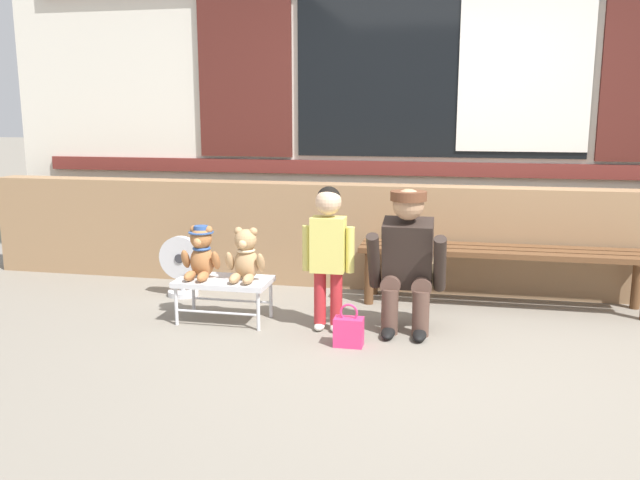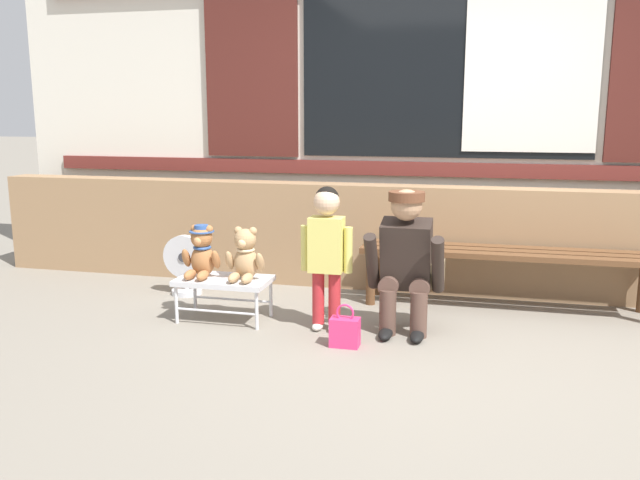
{
  "view_description": "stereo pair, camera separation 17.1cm",
  "coord_description": "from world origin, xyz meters",
  "px_view_note": "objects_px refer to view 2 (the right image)",
  "views": [
    {
      "loc": [
        0.18,
        -3.84,
        1.43
      ],
      "look_at": [
        -0.74,
        0.55,
        0.55
      ],
      "focal_mm": 36.9,
      "sensor_mm": 36.0,
      "label": 1
    },
    {
      "loc": [
        0.35,
        -3.81,
        1.43
      ],
      "look_at": [
        -0.74,
        0.55,
        0.55
      ],
      "focal_mm": 36.9,
      "sensor_mm": 36.0,
      "label": 2
    }
  ],
  "objects_px": {
    "wooden_bench_long": "(505,259)",
    "teddy_bear_plain": "(245,256)",
    "child_standing": "(327,243)",
    "handbag_on_ground": "(345,331)",
    "floor_fan": "(185,265)",
    "small_display_bench": "(224,283)",
    "adult_crouching": "(407,261)",
    "teddy_bear_with_hat": "(202,252)"
  },
  "relations": [
    {
      "from": "teddy_bear_with_hat",
      "to": "handbag_on_ground",
      "type": "bearing_deg",
      "value": -16.33
    },
    {
      "from": "wooden_bench_long",
      "to": "child_standing",
      "type": "bearing_deg",
      "value": -145.42
    },
    {
      "from": "child_standing",
      "to": "adult_crouching",
      "type": "height_order",
      "value": "child_standing"
    },
    {
      "from": "small_display_bench",
      "to": "floor_fan",
      "type": "bearing_deg",
      "value": 135.67
    },
    {
      "from": "teddy_bear_with_hat",
      "to": "floor_fan",
      "type": "relative_size",
      "value": 0.76
    },
    {
      "from": "child_standing",
      "to": "handbag_on_ground",
      "type": "xyz_separation_m",
      "value": [
        0.18,
        -0.28,
        -0.5
      ]
    },
    {
      "from": "wooden_bench_long",
      "to": "floor_fan",
      "type": "distance_m",
      "value": 2.45
    },
    {
      "from": "teddy_bear_plain",
      "to": "adult_crouching",
      "type": "height_order",
      "value": "adult_crouching"
    },
    {
      "from": "wooden_bench_long",
      "to": "floor_fan",
      "type": "height_order",
      "value": "floor_fan"
    },
    {
      "from": "small_display_bench",
      "to": "adult_crouching",
      "type": "bearing_deg",
      "value": 2.31
    },
    {
      "from": "small_display_bench",
      "to": "teddy_bear_with_hat",
      "type": "xyz_separation_m",
      "value": [
        -0.16,
        0.0,
        0.21
      ]
    },
    {
      "from": "child_standing",
      "to": "floor_fan",
      "type": "bearing_deg",
      "value": 156.1
    },
    {
      "from": "small_display_bench",
      "to": "adult_crouching",
      "type": "xyz_separation_m",
      "value": [
        1.26,
        0.05,
        0.21
      ]
    },
    {
      "from": "handbag_on_ground",
      "to": "floor_fan",
      "type": "distance_m",
      "value": 1.7
    },
    {
      "from": "wooden_bench_long",
      "to": "teddy_bear_with_hat",
      "type": "xyz_separation_m",
      "value": [
        -2.05,
        -0.76,
        0.1
      ]
    },
    {
      "from": "small_display_bench",
      "to": "teddy_bear_plain",
      "type": "bearing_deg",
      "value": 0.51
    },
    {
      "from": "wooden_bench_long",
      "to": "small_display_bench",
      "type": "height_order",
      "value": "wooden_bench_long"
    },
    {
      "from": "wooden_bench_long",
      "to": "adult_crouching",
      "type": "bearing_deg",
      "value": -131.93
    },
    {
      "from": "handbag_on_ground",
      "to": "floor_fan",
      "type": "relative_size",
      "value": 0.57
    },
    {
      "from": "small_display_bench",
      "to": "child_standing",
      "type": "xyz_separation_m",
      "value": [
        0.74,
        -0.04,
        0.33
      ]
    },
    {
      "from": "small_display_bench",
      "to": "adult_crouching",
      "type": "distance_m",
      "value": 1.28
    },
    {
      "from": "handbag_on_ground",
      "to": "floor_fan",
      "type": "height_order",
      "value": "floor_fan"
    },
    {
      "from": "small_display_bench",
      "to": "adult_crouching",
      "type": "relative_size",
      "value": 0.67
    },
    {
      "from": "floor_fan",
      "to": "wooden_bench_long",
      "type": "bearing_deg",
      "value": 5.32
    },
    {
      "from": "handbag_on_ground",
      "to": "floor_fan",
      "type": "bearing_deg",
      "value": 149.99
    },
    {
      "from": "teddy_bear_plain",
      "to": "handbag_on_ground",
      "type": "relative_size",
      "value": 1.34
    },
    {
      "from": "wooden_bench_long",
      "to": "teddy_bear_plain",
      "type": "relative_size",
      "value": 5.78
    },
    {
      "from": "adult_crouching",
      "to": "handbag_on_ground",
      "type": "height_order",
      "value": "adult_crouching"
    },
    {
      "from": "small_display_bench",
      "to": "teddy_bear_with_hat",
      "type": "height_order",
      "value": "teddy_bear_with_hat"
    },
    {
      "from": "child_standing",
      "to": "handbag_on_ground",
      "type": "bearing_deg",
      "value": -56.55
    },
    {
      "from": "child_standing",
      "to": "floor_fan",
      "type": "xyz_separation_m",
      "value": [
        -1.28,
        0.57,
        -0.35
      ]
    },
    {
      "from": "child_standing",
      "to": "teddy_bear_plain",
      "type": "bearing_deg",
      "value": 176.28
    },
    {
      "from": "child_standing",
      "to": "handbag_on_ground",
      "type": "height_order",
      "value": "child_standing"
    },
    {
      "from": "teddy_bear_with_hat",
      "to": "handbag_on_ground",
      "type": "height_order",
      "value": "teddy_bear_with_hat"
    },
    {
      "from": "child_standing",
      "to": "teddy_bear_with_hat",
      "type": "bearing_deg",
      "value": 177.56
    },
    {
      "from": "wooden_bench_long",
      "to": "teddy_bear_plain",
      "type": "distance_m",
      "value": 1.89
    },
    {
      "from": "child_standing",
      "to": "floor_fan",
      "type": "relative_size",
      "value": 2.0
    },
    {
      "from": "small_display_bench",
      "to": "handbag_on_ground",
      "type": "height_order",
      "value": "small_display_bench"
    },
    {
      "from": "teddy_bear_with_hat",
      "to": "child_standing",
      "type": "bearing_deg",
      "value": -2.44
    },
    {
      "from": "teddy_bear_with_hat",
      "to": "adult_crouching",
      "type": "xyz_separation_m",
      "value": [
        1.42,
        0.05,
        0.01
      ]
    },
    {
      "from": "wooden_bench_long",
      "to": "floor_fan",
      "type": "relative_size",
      "value": 4.37
    },
    {
      "from": "floor_fan",
      "to": "handbag_on_ground",
      "type": "bearing_deg",
      "value": -30.01
    }
  ]
}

